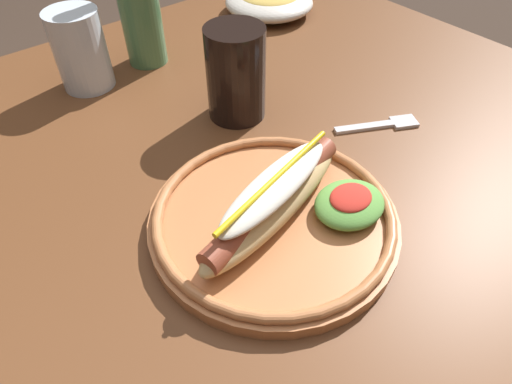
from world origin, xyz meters
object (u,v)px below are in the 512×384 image
Objects in this scene: hot_dog_plate at (278,212)px; side_bowl at (269,1)px; fork at (383,125)px; soda_cup at (236,74)px; glass_bottle at (139,9)px; water_cup at (80,50)px.

hot_dog_plate is 0.56m from side_bowl.
soda_cup is at bearing 159.50° from fork.
fork is (0.24, 0.04, -0.02)m from hot_dog_plate.
hot_dog_plate reaches higher than fork.
soda_cup is at bearing -138.40° from side_bowl.
hot_dog_plate is at bearing -129.91° from side_bowl.
soda_cup is 0.53× the size of glass_bottle.
soda_cup is 0.22m from glass_bottle.
water_cup is 0.68× the size of side_bowl.
water_cup is at bearing -175.96° from glass_bottle.
glass_bottle is (0.11, 0.01, 0.03)m from water_cup.
soda_cup is at bearing -58.03° from water_cup.
water_cup reaches higher than hot_dog_plate.
side_bowl is (0.36, 0.43, 0.00)m from hot_dog_plate.
hot_dog_plate is 1.14× the size of glass_bottle.
hot_dog_plate is 1.57× the size of side_bowl.
water_cup is at bearing -176.54° from side_bowl.
water_cup is 0.40m from side_bowl.
fork is 0.98× the size of water_cup.
side_bowl is (0.28, 0.02, -0.06)m from glass_bottle.
fork is 0.66× the size of side_bowl.
glass_bottle reaches higher than water_cup.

